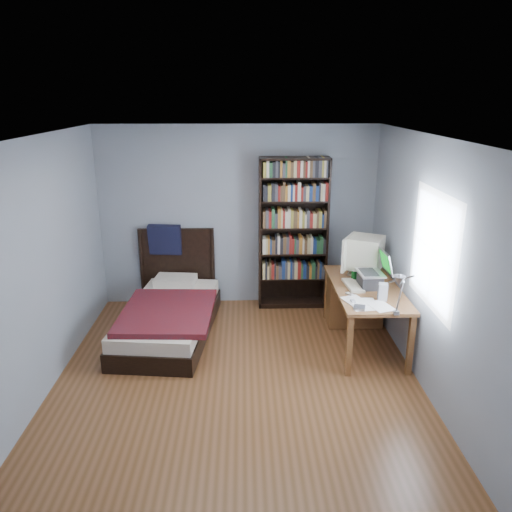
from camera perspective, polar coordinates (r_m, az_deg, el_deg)
name	(u,v)px	position (r m, az deg, el deg)	size (l,w,h in m)	color
room	(239,267)	(4.90, -2.00, -1.21)	(4.20, 4.24, 2.50)	brown
desk	(357,297)	(6.46, 11.42, -4.67)	(0.75, 1.55, 0.73)	brown
crt_monitor	(363,253)	(6.26, 12.12, 0.33)	(0.59, 0.54, 0.49)	beige
laptop	(372,277)	(5.92, 13.08, -2.38)	(0.36, 0.37, 0.44)	#2D2D30
desk_lamp	(399,284)	(4.80, 16.05, -3.13)	(0.22, 0.49, 0.57)	#99999E
keyboard	(353,286)	(5.92, 11.04, -3.33)	(0.16, 0.42, 0.03)	beige
speaker	(383,292)	(5.59, 14.30, -3.99)	(0.09, 0.09, 0.19)	#99999C
soda_can	(354,276)	(6.10, 11.16, -2.22)	(0.07, 0.07, 0.13)	#083E14
mouse	(357,275)	(6.24, 11.49, -2.20)	(0.07, 0.12, 0.04)	silver
phone_silver	(350,294)	(5.68, 10.66, -4.31)	(0.05, 0.09, 0.02)	silver
phone_grey	(353,301)	(5.50, 11.04, -5.09)	(0.04, 0.08, 0.02)	#99999C
external_drive	(359,308)	(5.34, 11.74, -5.81)	(0.12, 0.12, 0.02)	#99999C
bookshelf	(293,234)	(6.85, 4.25, 2.55)	(0.94, 0.30, 2.08)	black
bed	(170,312)	(6.40, -9.85, -6.36)	(1.20, 2.12, 1.16)	black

